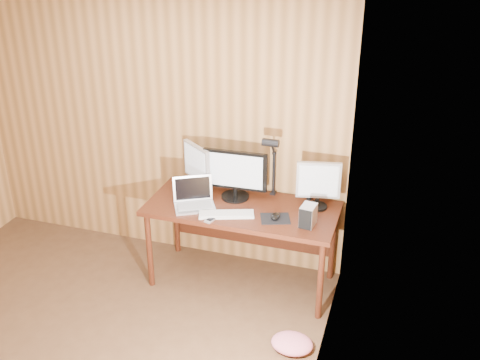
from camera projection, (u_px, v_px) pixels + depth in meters
The scene contains 14 objects.
room_shell at pixel (10, 234), 3.32m from camera, with size 4.00×4.00×4.00m.
desk at pixel (244, 215), 4.80m from camera, with size 1.60×0.70×0.75m.
monitor_center at pixel (235, 174), 4.74m from camera, with size 0.55×0.24×0.43m.
monitor_left at pixel (197, 166), 4.87m from camera, with size 0.32×0.25×0.42m.
monitor_right at pixel (318, 184), 4.58m from camera, with size 0.36×0.17×0.41m.
laptop at pixel (194, 199), 4.69m from camera, with size 0.41×0.38×0.24m.
keyboard at pixel (226, 214), 4.55m from camera, with size 0.46×0.27×0.02m.
mousepad at pixel (275, 219), 4.50m from camera, with size 0.23×0.19×0.00m, color black.
mouse at pixel (275, 216), 4.49m from camera, with size 0.07×0.11×0.04m, color black.
hard_drive at pixel (308, 216), 4.37m from camera, with size 0.12×0.17×0.17m.
phone at pixel (211, 220), 4.47m from camera, with size 0.08×0.12×0.02m.
speaker at pixel (309, 194), 4.79m from camera, with size 0.05×0.05×0.11m, color black.
desk_lamp at pixel (272, 158), 4.68m from camera, with size 0.14×0.20×0.60m.
fabric_pile at pixel (292, 343), 4.21m from camera, with size 0.32×0.26×0.10m, color #D9697D, non-canonical shape.
Camera 1 is at (2.17, -2.32, 2.97)m, focal length 42.00 mm.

